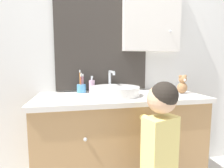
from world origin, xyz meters
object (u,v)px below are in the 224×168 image
Objects in this scene: soap_dispenser at (92,86)px; child_figure at (160,149)px; sink_basin at (115,90)px; toothbrush_holder at (81,88)px; teddy_bear at (182,85)px.

child_figure is at bearing -64.10° from soap_dispenser.
sink_basin is 2.22× the size of toothbrush_holder.
soap_dispenser is 0.78m from teddy_bear.
teddy_bear is at bearing 46.76° from child_figure.
toothbrush_holder reaches higher than child_figure.
sink_basin reaches higher than soap_dispenser.
soap_dispenser is at bearing 165.64° from teddy_bear.
toothbrush_holder reaches higher than soap_dispenser.
teddy_bear is at bearing -14.36° from soap_dispenser.
child_figure is 6.10× the size of teddy_bear.
sink_basin reaches higher than teddy_bear.
sink_basin is 2.77× the size of teddy_bear.
teddy_bear reaches higher than soap_dispenser.
child_figure is 0.71m from teddy_bear.
soap_dispenser is 0.15× the size of child_figure.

